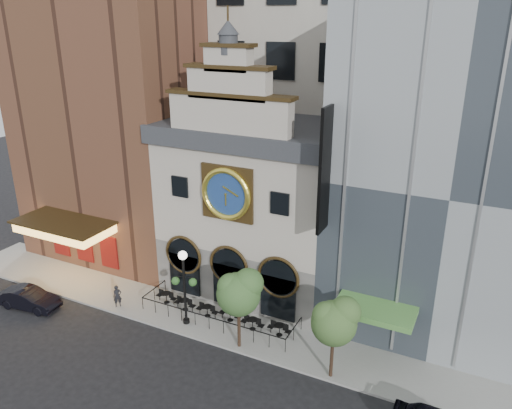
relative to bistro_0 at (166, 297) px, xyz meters
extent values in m
plane|color=black|center=(4.33, -2.60, -0.61)|extent=(120.00, 120.00, 0.00)
cube|color=gray|center=(4.33, -0.10, -0.54)|extent=(44.00, 5.00, 0.15)
cube|color=#605E5B|center=(4.33, 5.40, 1.54)|extent=(12.00, 8.00, 4.00)
cube|color=beige|center=(4.33, 5.40, 7.04)|extent=(12.00, 8.00, 7.00)
cube|color=#2D3035|center=(4.33, 5.40, 11.14)|extent=(12.60, 8.60, 1.20)
cube|color=#2E210E|center=(4.33, 1.32, 7.94)|extent=(3.60, 0.25, 3.60)
cylinder|color=navy|center=(4.33, 1.18, 7.94)|extent=(3.10, 0.12, 3.10)
torus|color=yellow|center=(4.33, 1.10, 7.94)|extent=(3.46, 0.36, 3.46)
cylinder|color=#2D3035|center=(4.33, 1.80, 16.84)|extent=(1.10, 1.10, 1.10)
cone|color=#2D3035|center=(4.33, 1.80, 17.79)|extent=(1.30, 1.30, 0.80)
cube|color=brown|center=(-8.67, 7.40, 12.04)|extent=(14.00, 12.00, 25.00)
cube|color=#FFBF59|center=(-8.67, -0.30, 3.74)|extent=(7.00, 3.40, 0.70)
cube|color=#2E210E|center=(-8.67, -0.30, 4.19)|extent=(7.40, 3.80, 0.15)
cube|color=#650F0D|center=(-8.67, 1.35, 1.54)|extent=(5.60, 0.15, 2.60)
cube|color=gray|center=(17.33, 7.40, 9.54)|extent=(14.00, 12.00, 20.00)
cube|color=#579845|center=(14.33, 0.20, 2.84)|extent=(4.50, 2.40, 0.35)
cube|color=black|center=(10.93, 0.40, 10.54)|extent=(0.18, 1.60, 7.00)
cube|color=#BBB8A9|center=(4.33, 17.40, 19.39)|extent=(20.00, 16.00, 40.00)
cylinder|color=black|center=(0.00, 0.00, 0.28)|extent=(0.68, 0.68, 0.03)
cylinder|color=black|center=(0.00, 0.00, -0.09)|extent=(0.06, 0.06, 0.72)
cylinder|color=black|center=(1.66, -0.19, 0.28)|extent=(0.68, 0.68, 0.03)
cylinder|color=black|center=(1.66, -0.19, -0.09)|extent=(0.06, 0.06, 0.72)
cylinder|color=black|center=(3.45, -0.19, 0.28)|extent=(0.68, 0.68, 0.03)
cylinder|color=black|center=(3.45, -0.19, -0.09)|extent=(0.06, 0.06, 0.72)
cylinder|color=black|center=(5.06, 0.04, 0.28)|extent=(0.68, 0.68, 0.03)
cylinder|color=black|center=(5.06, 0.04, -0.09)|extent=(0.06, 0.06, 0.72)
cylinder|color=black|center=(6.84, -0.19, 0.28)|extent=(0.68, 0.68, 0.03)
cylinder|color=black|center=(6.84, -0.19, -0.09)|extent=(0.06, 0.06, 0.72)
cylinder|color=black|center=(8.64, -0.01, 0.28)|extent=(0.68, 0.68, 0.03)
cylinder|color=black|center=(8.64, -0.01, -0.09)|extent=(0.06, 0.06, 0.72)
imported|color=black|center=(-8.26, -4.54, 0.11)|extent=(4.54, 2.09, 1.44)
imported|color=black|center=(-2.73, -1.87, 0.33)|extent=(0.66, 0.69, 1.59)
cylinder|color=black|center=(2.63, -1.47, 1.90)|extent=(0.17, 0.17, 4.73)
cylinder|color=black|center=(2.63, -1.47, -0.32)|extent=(0.42, 0.42, 0.28)
sphere|color=white|center=(2.63, -1.47, 4.46)|extent=(0.57, 0.57, 0.57)
sphere|color=#2B6126|center=(2.09, -1.64, 2.61)|extent=(0.53, 0.53, 0.53)
sphere|color=#2B6126|center=(3.17, -1.30, 2.61)|extent=(0.53, 0.53, 0.53)
cylinder|color=#382619|center=(6.88, -2.09, 0.94)|extent=(0.20, 0.20, 2.81)
sphere|color=#325A24|center=(6.88, -2.09, 3.14)|extent=(2.61, 2.61, 2.61)
sphere|color=#325A24|center=(7.38, -1.79, 3.85)|extent=(1.80, 1.80, 1.80)
sphere|color=#325A24|center=(6.48, -2.29, 3.65)|extent=(1.60, 1.60, 1.60)
cylinder|color=#382619|center=(12.73, -2.20, 0.88)|extent=(0.19, 0.19, 2.68)
sphere|color=#375A23|center=(12.73, -2.20, 2.98)|extent=(2.49, 2.49, 2.49)
sphere|color=#375A23|center=(13.21, -1.92, 3.65)|extent=(1.72, 1.72, 1.72)
sphere|color=#375A23|center=(12.35, -2.40, 3.46)|extent=(1.53, 1.53, 1.53)
camera|label=1|loc=(19.03, -24.40, 18.36)|focal=35.00mm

